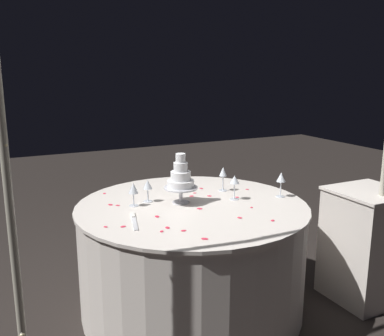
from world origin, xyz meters
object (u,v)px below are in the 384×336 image
Objects in this scene: wine_glass_1 at (133,189)px; wine_glass_3 at (281,178)px; wine_glass_0 at (148,186)px; wine_glass_2 at (223,173)px; wine_glass_4 at (235,181)px; side_table at (366,245)px; decorative_arch at (239,95)px; main_table at (192,256)px; tiered_cake at (181,179)px; cake_knife at (134,220)px.

wine_glass_3 is at bearing 165.60° from wine_glass_1.
wine_glass_2 reaches higher than wine_glass_0.
wine_glass_2 reaches higher than wine_glass_4.
side_table is at bearing 142.76° from wine_glass_2.
wine_glass_1 is at bearing -62.20° from decorative_arch.
decorative_arch is 0.97m from wine_glass_1.
main_table is 9.05× the size of wine_glass_4.
wine_glass_4 is at bearing 165.92° from tiered_cake.
wine_glass_1 is at bearing -14.40° from wine_glass_3.
decorative_arch is 13.64× the size of wine_glass_4.
decorative_arch is 0.84m from wine_glass_4.
main_table is 0.60m from wine_glass_1.
wine_glass_3 is at bearing -145.76° from decorative_arch.
tiered_cake reaches higher than wine_glass_0.
cake_knife is (0.78, 0.32, -0.13)m from wine_glass_2.
wine_glass_3 is 0.59× the size of cake_knife.
wine_glass_3 is 1.03× the size of wine_glass_4.
decorative_arch reaches higher than wine_glass_4.
tiered_cake reaches higher than wine_glass_4.
wine_glass_1 is 0.69m from wine_glass_2.
main_table is at bearing -163.35° from cake_knife.
cake_knife reaches higher than main_table.
cake_knife is (0.74, 0.10, -0.12)m from wine_glass_4.
side_table is at bearing -174.14° from decorative_arch.
tiered_cake is at bearing -14.08° from wine_glass_4.
cake_knife is at bearing -10.38° from side_table.
side_table reaches higher than main_table.
side_table is 1.65m from wine_glass_1.
tiered_cake is 0.31m from wine_glass_1.
wine_glass_1 is (0.11, 0.05, 0.00)m from wine_glass_0.
wine_glass_2 is at bearing -115.03° from decorative_arch.
wine_glass_3 is (-0.61, -0.42, -0.59)m from decorative_arch.
wine_glass_3 reaches higher than side_table.
wine_glass_1 is at bearing 22.45° from wine_glass_0.
wine_glass_1 is 0.87× the size of wine_glass_2.
decorative_arch is 13.20× the size of wine_glass_3.
tiered_cake is 1.92× the size of wine_glass_3.
wine_glass_4 is at bearing -120.62° from decorative_arch.
main_table is 1.21m from side_table.
decorative_arch is at bearing 117.80° from wine_glass_1.
side_table is at bearing 156.55° from wine_glass_0.
side_table is 1.37m from tiered_cake.
main_table is at bearing -6.03° from wine_glass_4.
wine_glass_4 is at bearing 158.72° from wine_glass_0.
wine_glass_1 is 1.00m from wine_glass_3.
side_table is at bearing 155.20° from wine_glass_4.
wine_glass_3 is (-0.62, 0.12, 0.49)m from main_table.
wine_glass_2 is 0.60× the size of cake_knife.
tiered_cake is at bearing 146.68° from wine_glass_0.
wine_glass_2 is at bearing -178.92° from wine_glass_0.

